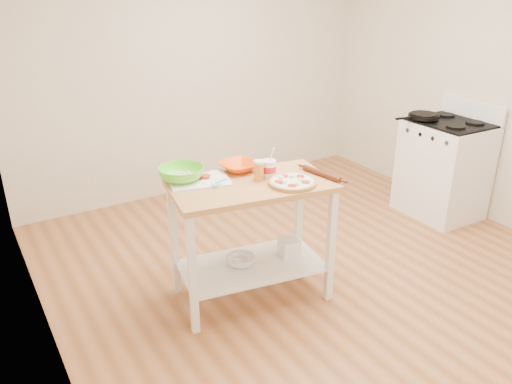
{
  "coord_description": "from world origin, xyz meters",
  "views": [
    {
      "loc": [
        -2.27,
        -2.54,
        2.17
      ],
      "look_at": [
        -0.62,
        0.1,
        0.83
      ],
      "focal_mm": 35.0,
      "sensor_mm": 36.0,
      "label": 1
    }
  ],
  "objects": [
    {
      "name": "gas_stove",
      "position": [
        1.69,
        0.36,
        0.47
      ],
      "size": [
        0.63,
        0.73,
        1.11
      ],
      "rotation": [
        0.0,
        0.0,
        -0.04
      ],
      "color": "white",
      "rests_on": "ground"
    },
    {
      "name": "prep_island",
      "position": [
        -0.64,
        0.13,
        0.64
      ],
      "size": [
        1.18,
        0.78,
        0.9
      ],
      "rotation": [
        0.0,
        0.0,
        -0.17
      ],
      "color": "tan",
      "rests_on": "ground"
    },
    {
      "name": "shelf_bin",
      "position": [
        -0.34,
        0.09,
        0.33
      ],
      "size": [
        0.15,
        0.15,
        0.13
      ],
      "primitive_type": "cube",
      "rotation": [
        0.0,
        0.0,
        -0.17
      ],
      "color": "white",
      "rests_on": "prep_island"
    },
    {
      "name": "shelf_glass_bowl",
      "position": [
        -0.71,
        0.17,
        0.29
      ],
      "size": [
        0.25,
        0.25,
        0.07
      ],
      "primitive_type": "imported",
      "rotation": [
        0.0,
        0.0,
        -0.22
      ],
      "color": "silver",
      "rests_on": "prep_island"
    },
    {
      "name": "knife",
      "position": [
        -0.96,
        0.43,
        0.92
      ],
      "size": [
        0.27,
        0.05,
        0.01
      ],
      "rotation": [
        0.0,
        0.0,
        0.05
      ],
      "color": "silver",
      "rests_on": "cutting_board"
    },
    {
      "name": "orange_bowl",
      "position": [
        -0.6,
        0.37,
        0.93
      ],
      "size": [
        0.28,
        0.28,
        0.06
      ],
      "primitive_type": "imported",
      "rotation": [
        0.0,
        0.0,
        0.08
      ],
      "color": "#EC4E0A",
      "rests_on": "prep_island"
    },
    {
      "name": "spatula",
      "position": [
        -0.84,
        0.21,
        0.92
      ],
      "size": [
        0.14,
        0.09,
        0.01
      ],
      "rotation": [
        0.0,
        0.0,
        0.28
      ],
      "color": "#4BC0AD",
      "rests_on": "cutting_board"
    },
    {
      "name": "room_shell",
      "position": [
        0.0,
        0.0,
        1.35
      ],
      "size": [
        4.04,
        4.54,
        2.74
      ],
      "color": "#A5683D",
      "rests_on": "ground"
    },
    {
      "name": "yogurt_tub",
      "position": [
        -0.48,
        0.15,
        0.96
      ],
      "size": [
        0.1,
        0.1,
        0.22
      ],
      "color": "white",
      "rests_on": "prep_island"
    },
    {
      "name": "rolling_pin",
      "position": [
        -0.16,
        -0.03,
        0.92
      ],
      "size": [
        0.09,
        0.34,
        0.04
      ],
      "primitive_type": "cylinder",
      "rotation": [
        1.57,
        0.0,
        0.16
      ],
      "color": "#532413",
      "rests_on": "prep_island"
    },
    {
      "name": "green_bowl",
      "position": [
        -1.02,
        0.41,
        0.95
      ],
      "size": [
        0.35,
        0.35,
        0.1
      ],
      "primitive_type": "imported",
      "rotation": [
        0.0,
        0.0,
        -0.14
      ],
      "color": "#63E12F",
      "rests_on": "prep_island"
    },
    {
      "name": "beer_pint",
      "position": [
        -0.57,
        0.14,
        0.97
      ],
      "size": [
        0.07,
        0.07,
        0.14
      ],
      "color": "orange",
      "rests_on": "prep_island"
    },
    {
      "name": "skillet",
      "position": [
        1.52,
        0.54,
        0.98
      ],
      "size": [
        0.45,
        0.29,
        0.03
      ],
      "rotation": [
        0.0,
        0.0,
        -0.21
      ],
      "color": "black",
      "rests_on": "gas_stove"
    },
    {
      "name": "cutting_board",
      "position": [
        -0.93,
        0.35,
        0.91
      ],
      "size": [
        0.46,
        0.39,
        0.04
      ],
      "rotation": [
        0.0,
        0.0,
        -0.26
      ],
      "color": "white",
      "rests_on": "prep_island"
    },
    {
      "name": "pizza",
      "position": [
        -0.42,
        -0.04,
        0.92
      ],
      "size": [
        0.33,
        0.33,
        0.05
      ],
      "rotation": [
        0.0,
        0.0,
        0.07
      ],
      "color": "tan",
      "rests_on": "prep_island"
    }
  ]
}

